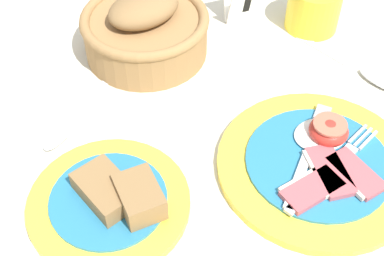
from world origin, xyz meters
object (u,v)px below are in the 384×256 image
object	(u,v)px
bread_basket	(145,29)
teaspoon_by_saucer	(365,72)
breakfast_plate	(319,162)
teaspoon_near_cup	(72,120)
bread_plate	(112,200)
number_card	(244,1)
sugar_cup	(314,7)

from	to	relation	value
bread_basket	teaspoon_by_saucer	bearing A→B (deg)	-29.37
breakfast_plate	teaspoon_near_cup	distance (m)	0.34
bread_plate	number_card	world-z (taller)	number_card
breakfast_plate	sugar_cup	bearing A→B (deg)	63.18
sugar_cup	number_card	size ratio (longest dim) A/B	1.18
sugar_cup	bread_basket	world-z (taller)	bread_basket
number_card	teaspoon_by_saucer	size ratio (longest dim) A/B	0.40
number_card	bread_basket	bearing A→B (deg)	-171.24
sugar_cup	teaspoon_near_cup	size ratio (longest dim) A/B	0.58
bread_plate	teaspoon_by_saucer	bearing A→B (deg)	13.84
number_card	teaspoon_by_saucer	world-z (taller)	number_card
teaspoon_near_cup	sugar_cup	bearing A→B (deg)	146.27
sugar_cup	teaspoon_by_saucer	size ratio (longest dim) A/B	0.47
bread_plate	bread_basket	bearing A→B (deg)	65.18
sugar_cup	bread_basket	xyz separation A→B (m)	(-0.28, 0.03, 0.00)
breakfast_plate	teaspoon_near_cup	bearing A→B (deg)	146.25
number_card	breakfast_plate	bearing A→B (deg)	-95.92
breakfast_plate	teaspoon_by_saucer	size ratio (longest dim) A/B	1.39
breakfast_plate	bread_plate	world-z (taller)	bread_plate
bread_plate	sugar_cup	size ratio (longest dim) A/B	2.27
breakfast_plate	teaspoon_by_saucer	world-z (taller)	breakfast_plate
sugar_cup	teaspoon_by_saucer	xyz separation A→B (m)	(0.02, -0.14, -0.03)
bread_plate	number_card	bearing A→B (deg)	44.36
number_card	sugar_cup	bearing A→B (deg)	-28.17
sugar_cup	number_card	distance (m)	0.11
sugar_cup	number_card	bearing A→B (deg)	151.24
bread_basket	teaspoon_near_cup	xyz separation A→B (m)	(-0.14, -0.11, -0.04)
number_card	teaspoon_near_cup	size ratio (longest dim) A/B	0.49
bread_basket	sugar_cup	bearing A→B (deg)	-6.10
bread_plate	bread_basket	world-z (taller)	bread_basket
bread_plate	teaspoon_by_saucer	xyz separation A→B (m)	(0.42, 0.10, -0.01)
bread_plate	sugar_cup	bearing A→B (deg)	30.83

